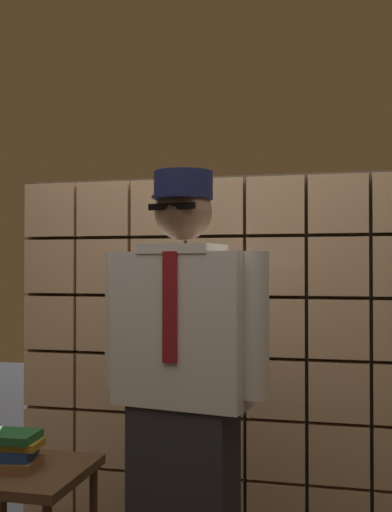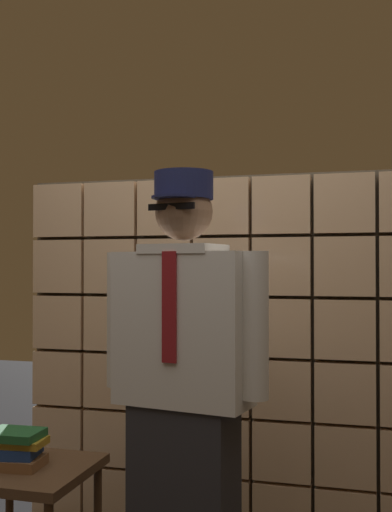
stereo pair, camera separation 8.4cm
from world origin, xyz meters
name	(u,v)px [view 2 (the right image)]	position (x,y,z in m)	size (l,w,h in m)	color
glass_block_wall	(223,356)	(0.00, 1.21, 0.88)	(2.10, 0.10, 1.81)	#E0B78C
standing_person	(184,386)	(0.03, 0.42, 0.88)	(0.68, 0.33, 1.69)	#28282D
side_table	(27,481)	(-0.67, 0.50, 0.43)	(0.52, 0.52, 0.50)	#513823
book_stack	(16,449)	(-0.71, 0.47, 0.57)	(0.25, 0.20, 0.15)	brown
coffee_mug	(13,448)	(-0.78, 0.57, 0.54)	(0.13, 0.08, 0.09)	navy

